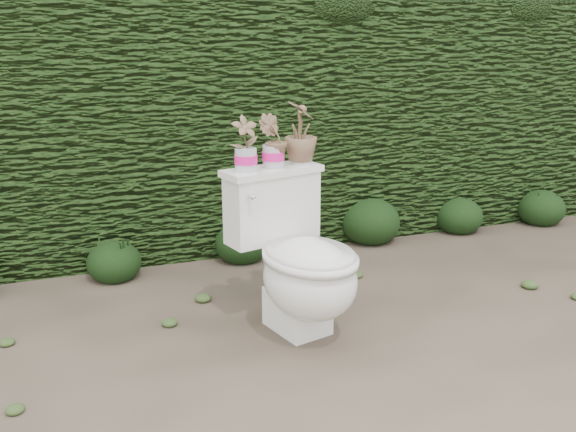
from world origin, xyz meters
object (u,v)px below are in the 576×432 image
object	(u,v)px
toilet	(300,263)
potted_plant_right	(301,134)
potted_plant_left	(246,145)
potted_plant_center	(273,142)

from	to	relation	value
toilet	potted_plant_right	world-z (taller)	potted_plant_right
potted_plant_left	potted_plant_right	bearing A→B (deg)	3.59
toilet	potted_plant_left	xyz separation A→B (m)	(-0.20, 0.20, 0.55)
toilet	potted_plant_center	size ratio (longest dim) A/B	3.15
potted_plant_center	toilet	bearing A→B (deg)	120.96
toilet	potted_plant_left	world-z (taller)	potted_plant_left
toilet	potted_plant_right	size ratio (longest dim) A/B	2.61
potted_plant_left	potted_plant_center	bearing A→B (deg)	3.59
toilet	potted_plant_center	distance (m)	0.59
potted_plant_left	potted_plant_center	distance (m)	0.15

